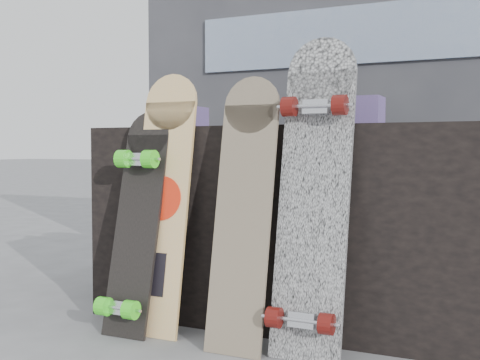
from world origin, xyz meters
The scene contains 10 objects.
ground centered at (0.00, 0.00, 0.00)m, with size 60.00×60.00×0.00m, color slate.
vendor_table centered at (0.00, 0.50, 0.40)m, with size 1.60×0.60×0.80m, color black.
booth centered at (0.00, 1.35, 1.10)m, with size 2.40×0.22×2.20m.
merch_box_purple centered at (-0.54, 0.55, 0.85)m, with size 0.18×0.12×0.10m, color #443C7B.
merch_box_small centered at (0.29, 0.55, 0.86)m, with size 0.14×0.14×0.12m, color #443C7B.
merch_box_flat centered at (0.20, 0.54, 0.83)m, with size 0.22×0.10×0.06m, color #D1B78C.
longboard_geisha centered at (-0.40, 0.13, 0.53)m, with size 0.23×0.20×1.01m.
longboard_celtic centered at (-0.03, 0.08, 0.52)m, with size 0.21×0.21×0.98m.
longboard_cascadia centered at (0.22, 0.12, 0.57)m, with size 0.25×0.29×1.11m.
skateboard_dark centered at (-0.49, 0.07, 0.44)m, with size 0.19×0.29×0.86m.
Camera 1 is at (0.85, -1.85, 0.71)m, focal length 45.00 mm.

